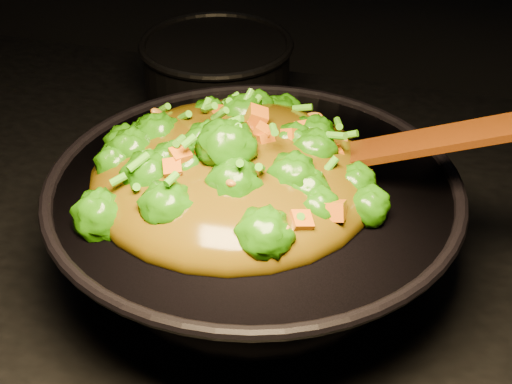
% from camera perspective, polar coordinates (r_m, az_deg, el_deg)
% --- Properties ---
extents(wok, '(0.49, 0.49, 0.13)m').
position_cam_1_polar(wok, '(0.93, -0.17, -2.86)').
color(wok, black).
rests_on(wok, stovetop).
extents(stir_fry, '(0.40, 0.40, 0.11)m').
position_cam_1_polar(stir_fry, '(0.87, -1.72, 3.71)').
color(stir_fry, '#216507').
rests_on(stir_fry, wok).
extents(spatula, '(0.31, 0.06, 0.13)m').
position_cam_1_polar(spatula, '(0.88, 10.51, 3.30)').
color(spatula, '#371204').
rests_on(spatula, wok).
extents(back_pot, '(0.26, 0.26, 0.13)m').
position_cam_1_polar(back_pot, '(1.27, -2.84, 8.24)').
color(back_pot, black).
rests_on(back_pot, stovetop).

